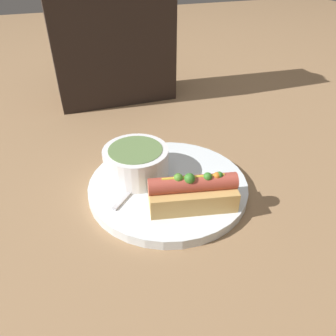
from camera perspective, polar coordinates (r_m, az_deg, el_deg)
ground_plane at (r=0.62m, az=0.00°, el=-3.82°), size 4.00×4.00×0.00m
dinner_plate at (r=0.61m, az=0.00°, el=-3.17°), size 0.29×0.29×0.02m
hot_dog at (r=0.54m, az=4.29°, el=-4.21°), size 0.15×0.09×0.07m
soup_bowl at (r=0.61m, az=-5.58°, el=1.22°), size 0.12×0.12×0.06m
spoon at (r=0.62m, az=-3.86°, el=-1.26°), size 0.12×0.12×0.01m
seated_diner at (r=0.95m, az=-10.31°, el=26.13°), size 0.32×0.14×0.56m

